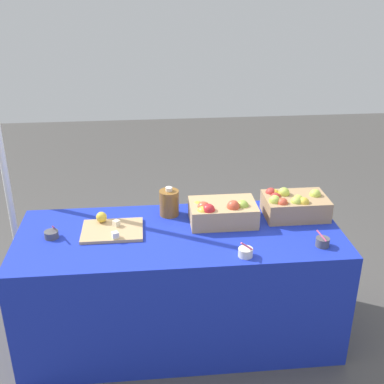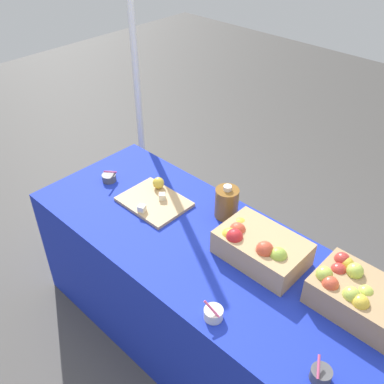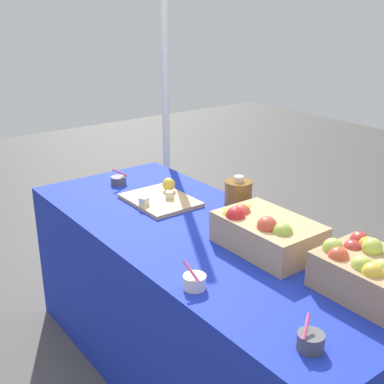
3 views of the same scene
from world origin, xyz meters
The scene contains 10 objects.
ground_plane centered at (0.00, 0.00, 0.00)m, with size 10.00×10.00×0.00m, color #474442.
table centered at (0.00, 0.00, 0.37)m, with size 1.90×0.76×0.74m, color #192DB7.
apple_crate_left centered at (0.72, 0.15, 0.82)m, with size 0.38×0.26×0.17m.
apple_crate_middle centered at (0.26, 0.10, 0.81)m, with size 0.40×0.26×0.17m.
cutting_board_front centered at (-0.40, 0.06, 0.76)m, with size 0.35×0.27×0.08m.
sample_bowl_near centered at (0.33, -0.29, 0.76)m, with size 0.08×0.08×0.10m.
sample_bowl_mid centered at (-0.73, 0.01, 0.76)m, with size 0.08×0.09×0.10m.
sample_bowl_far centered at (0.78, -0.23, 0.77)m, with size 0.08×0.08×0.09m.
cider_jug centered at (-0.05, 0.24, 0.82)m, with size 0.12×0.12×0.19m.
tent_pole centered at (-1.10, 0.56, 1.08)m, with size 0.04×0.04×2.16m, color white.
Camera 1 is at (-0.17, -2.48, 2.13)m, focal length 45.52 mm.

